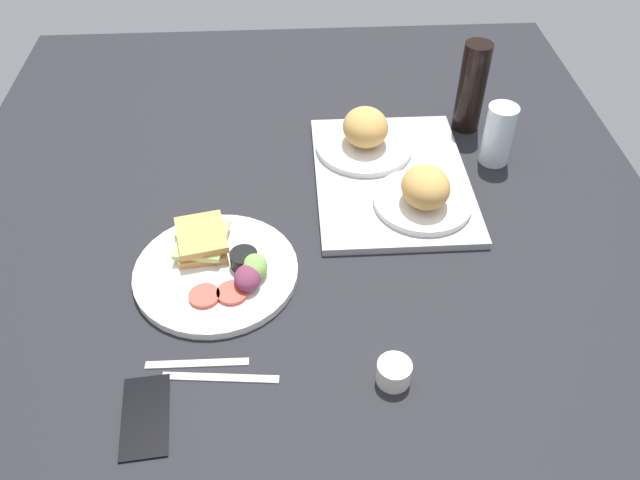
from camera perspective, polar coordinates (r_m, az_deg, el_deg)
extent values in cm
cube|color=black|center=(126.34, -1.41, -1.23)|extent=(190.00, 150.00, 3.00)
cube|color=#9EA0A3|center=(141.50, 6.36, 5.51)|extent=(45.00, 33.01, 1.60)
cylinder|color=white|center=(147.84, 3.94, 8.32)|extent=(21.94, 21.94, 1.40)
ellipsoid|color=tan|center=(145.72, 4.07, 9.98)|extent=(11.83, 10.22, 8.06)
cylinder|color=white|center=(133.86, 9.12, 3.41)|extent=(20.33, 20.33, 1.40)
ellipsoid|color=tan|center=(130.27, 9.38, 4.68)|extent=(11.37, 9.82, 7.75)
cylinder|color=white|center=(121.24, -9.23, -2.83)|extent=(30.61, 30.61, 1.60)
cube|color=tan|center=(124.84, -10.39, -0.36)|extent=(11.81, 10.01, 1.40)
cube|color=#B2C66B|center=(124.02, -10.46, 0.04)|extent=(12.23, 10.56, 1.00)
cube|color=tan|center=(123.21, -10.53, 0.44)|extent=(12.61, 11.07, 1.40)
cylinder|color=#D14738|center=(115.93, -10.25, -4.92)|extent=(5.60, 5.60, 0.80)
cylinder|color=#D14738|center=(115.66, -7.82, -4.67)|extent=(5.60, 5.60, 0.80)
cylinder|color=black|center=(119.60, -6.78, -1.72)|extent=(5.20, 5.20, 3.00)
cylinder|color=#EFEACC|center=(118.82, -6.82, -1.34)|extent=(4.26, 4.26, 0.60)
ellipsoid|color=#729E4C|center=(117.64, -5.85, -2.37)|extent=(6.00, 4.80, 3.60)
ellipsoid|color=#6B2D47|center=(115.83, -6.48, -3.38)|extent=(6.00, 4.80, 3.60)
cylinder|color=silver|center=(148.36, 15.57, 9.02)|extent=(6.64, 6.64, 13.93)
cylinder|color=black|center=(156.48, 13.35, 13.08)|extent=(6.40, 6.40, 21.62)
cylinder|color=silver|center=(104.81, 6.59, -11.62)|extent=(5.60, 5.60, 4.00)
cube|color=#B7B7BC|center=(109.23, -10.88, -10.69)|extent=(1.61, 17.02, 0.50)
cube|color=#B7B7BC|center=(106.97, -8.85, -11.97)|extent=(3.21, 19.05, 0.50)
cube|color=black|center=(105.32, -15.30, -14.83)|extent=(15.00, 8.48, 0.80)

